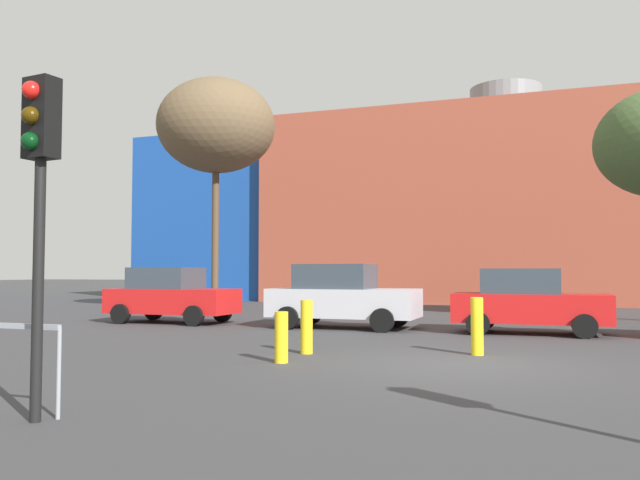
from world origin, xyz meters
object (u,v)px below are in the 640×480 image
bollard_yellow_1 (307,327)px  bollard_yellow_2 (281,337)px  parked_car_2 (528,301)px  bare_tree_0 (216,126)px  parked_car_1 (342,296)px  bollard_yellow_0 (477,326)px  traffic_light_near_left (39,167)px  parked_car_0 (171,295)px

bollard_yellow_1 → bollard_yellow_2: size_ratio=1.16×
parked_car_2 → bare_tree_0: bare_tree_0 is taller
parked_car_1 → parked_car_2: (5.11, -0.00, -0.07)m
bare_tree_0 → bollard_yellow_1: bare_tree_0 is taller
bollard_yellow_1 → bollard_yellow_2: 1.35m
parked_car_2 → bollard_yellow_0: bearing=-99.4°
parked_car_1 → traffic_light_near_left: (0.40, -12.17, 1.85)m
bare_tree_0 → bollard_yellow_0: size_ratio=8.59×
parked_car_2 → traffic_light_near_left: size_ratio=1.05×
traffic_light_near_left → bare_tree_0: (-7.63, 17.81, 4.86)m
parked_car_2 → bollard_yellow_2: size_ratio=4.33×
parked_car_0 → parked_car_2: size_ratio=1.03×
bollard_yellow_2 → bollard_yellow_1: bearing=91.2°
bollard_yellow_0 → parked_car_0: bearing=154.1°
bare_tree_0 → bollard_yellow_0: bearing=-42.3°
parked_car_1 → bollard_yellow_2: parked_car_1 is taller
bare_tree_0 → bollard_yellow_1: 15.80m
bare_tree_0 → bollard_yellow_0: 17.13m
bollard_yellow_0 → traffic_light_near_left: bearing=-118.1°
parked_car_1 → traffic_light_near_left: size_ratio=1.13×
parked_car_2 → bollard_yellow_0: parked_car_2 is taller
parked_car_1 → parked_car_2: size_ratio=1.08×
parked_car_0 → bollard_yellow_2: bearing=-46.1°
parked_car_2 → traffic_light_near_left: 13.19m
parked_car_0 → bare_tree_0: 8.93m
parked_car_0 → bollard_yellow_2: 9.85m
bare_tree_0 → bollard_yellow_2: (8.36, -12.74, -7.17)m
bollard_yellow_0 → bollard_yellow_2: bollard_yellow_0 is taller
bollard_yellow_2 → parked_car_2: bearing=60.7°
bollard_yellow_1 → bollard_yellow_2: bearing=-88.8°
parked_car_2 → bollard_yellow_1: parked_car_2 is taller
traffic_light_near_left → bollard_yellow_0: traffic_light_near_left is taller
parked_car_2 → traffic_light_near_left: bearing=-111.2°
parked_car_1 → bollard_yellow_0: (4.31, -4.86, -0.35)m
parked_car_1 → bollard_yellow_1: (1.10, -5.75, -0.39)m
traffic_light_near_left → bollard_yellow_0: (3.91, 7.31, -2.21)m
traffic_light_near_left → bare_tree_0: 19.98m
parked_car_1 → bollard_yellow_1: bearing=-79.1°
bare_tree_0 → bollard_yellow_0: (11.54, -10.50, -7.06)m
parked_car_2 → bare_tree_0: size_ratio=0.41×
bare_tree_0 → bollard_yellow_2: 16.84m
bollard_yellow_2 → bollard_yellow_0: bearing=35.2°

